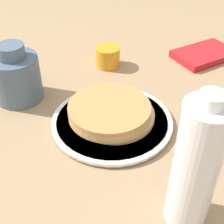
{
  "coord_description": "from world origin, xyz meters",
  "views": [
    {
      "loc": [
        0.03,
        0.53,
        0.45
      ],
      "look_at": [
        -0.03,
        0.01,
        0.03
      ],
      "focal_mm": 50.0,
      "sensor_mm": 36.0,
      "label": 1
    }
  ],
  "objects": [
    {
      "name": "ground_plane",
      "position": [
        0.0,
        0.0,
        0.0
      ],
      "size": [
        4.0,
        4.0,
        0.0
      ],
      "primitive_type": "plane",
      "color": "#9E7F5B"
    },
    {
      "name": "juice_glass",
      "position": [
        -0.04,
        -0.25,
        0.03
      ],
      "size": [
        0.07,
        0.07,
        0.06
      ],
      "color": "orange",
      "rests_on": "ground_plane"
    },
    {
      "name": "pancake_stack",
      "position": [
        -0.03,
        0.01,
        0.03
      ],
      "size": [
        0.19,
        0.19,
        0.04
      ],
      "color": "tan",
      "rests_on": "plate"
    },
    {
      "name": "water_bottle_near",
      "position": [
        -0.12,
        0.25,
        0.11
      ],
      "size": [
        0.07,
        0.07,
        0.24
      ],
      "color": "white",
      "rests_on": "ground_plane"
    },
    {
      "name": "cream_jug",
      "position": [
        0.19,
        -0.12,
        0.06
      ],
      "size": [
        0.11,
        0.11,
        0.14
      ],
      "color": "#4C6075",
      "rests_on": "ground_plane"
    },
    {
      "name": "napkin",
      "position": [
        -0.34,
        -0.27,
        0.01
      ],
      "size": [
        0.21,
        0.17,
        0.02
      ],
      "color": "red",
      "rests_on": "ground_plane"
    },
    {
      "name": "plate",
      "position": [
        -0.03,
        0.01,
        0.01
      ],
      "size": [
        0.27,
        0.27,
        0.01
      ],
      "color": "silver",
      "rests_on": "ground_plane"
    }
  ]
}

